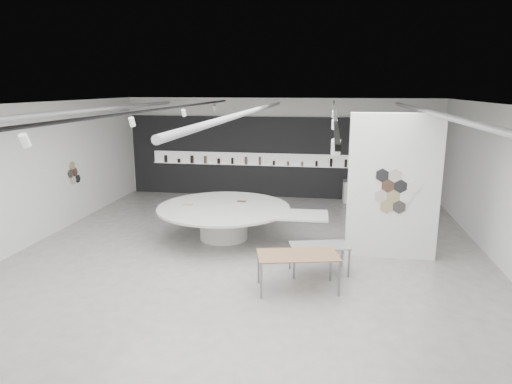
% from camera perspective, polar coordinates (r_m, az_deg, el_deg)
% --- Properties ---
extents(room, '(12.02, 14.02, 3.82)m').
position_cam_1_polar(room, '(10.78, -1.74, 1.61)').
color(room, '#A19D97').
rests_on(room, ground).
extents(back_wall_display, '(11.80, 0.27, 3.10)m').
position_cam_1_polar(back_wall_display, '(17.62, 2.64, 4.31)').
color(back_wall_display, black).
rests_on(back_wall_display, ground).
extents(partition_column, '(2.20, 0.38, 3.60)m').
position_cam_1_polar(partition_column, '(11.72, 16.76, 0.62)').
color(partition_column, white).
rests_on(partition_column, ground).
extents(display_island, '(4.83, 3.82, 0.95)m').
position_cam_1_polar(display_island, '(12.85, -3.74, -3.24)').
color(display_island, white).
rests_on(display_island, ground).
extents(sample_table_wood, '(1.83, 1.20, 0.79)m').
position_cam_1_polar(sample_table_wood, '(9.67, 5.25, -8.10)').
color(sample_table_wood, '#8E6949').
rests_on(sample_table_wood, ground).
extents(sample_table_stone, '(1.45, 0.97, 0.68)m').
position_cam_1_polar(sample_table_stone, '(10.59, 7.90, -6.87)').
color(sample_table_stone, gray).
rests_on(sample_table_stone, ground).
extents(kitchen_counter, '(1.48, 0.67, 1.13)m').
position_cam_1_polar(kitchen_counter, '(17.37, 13.15, 0.05)').
color(kitchen_counter, white).
rests_on(kitchen_counter, ground).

